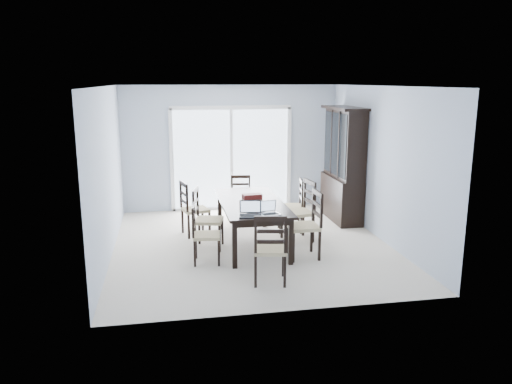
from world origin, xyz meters
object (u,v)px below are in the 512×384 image
(chair_end_near, at_px, (270,242))
(laptop_dark, at_px, (250,213))
(chair_end_far, at_px, (241,193))
(cell_phone, at_px, (268,213))
(chair_left_far, at_px, (190,203))
(game_box, at_px, (252,196))
(chair_right_mid, at_px, (303,204))
(china_hutch, at_px, (343,166))
(laptop_silver, at_px, (270,212))
(chair_right_far, at_px, (295,200))
(hot_tub, at_px, (201,181))
(chair_right_near, at_px, (310,217))
(chair_left_mid, at_px, (203,212))
(dining_table, at_px, (251,206))
(chair_left_near, at_px, (201,228))

(chair_end_near, bearing_deg, laptop_dark, 110.78)
(chair_end_far, bearing_deg, cell_phone, 98.59)
(chair_left_far, bearing_deg, game_box, 47.46)
(game_box, bearing_deg, chair_end_near, -92.46)
(chair_right_mid, bearing_deg, laptop_dark, 125.27)
(china_hutch, relative_size, laptop_silver, 6.84)
(chair_right_far, bearing_deg, hot_tub, 38.44)
(chair_left_far, relative_size, laptop_dark, 3.12)
(chair_right_near, distance_m, chair_end_far, 2.39)
(chair_right_mid, bearing_deg, china_hutch, -53.18)
(chair_left_mid, xyz_separation_m, chair_left_far, (-0.17, 0.73, -0.02))
(dining_table, bearing_deg, chair_right_far, 35.34)
(chair_right_mid, bearing_deg, chair_end_far, 22.22)
(dining_table, bearing_deg, game_box, 76.41)
(hot_tub, bearing_deg, chair_right_mid, -64.54)
(chair_left_far, xyz_separation_m, chair_end_near, (0.93, -2.40, 0.01))
(laptop_silver, relative_size, cell_phone, 3.24)
(chair_left_near, xyz_separation_m, chair_right_near, (1.67, -0.04, 0.09))
(chair_end_far, bearing_deg, laptop_silver, 99.01)
(chair_end_near, xyz_separation_m, chair_end_far, (0.09, 3.24, -0.07))
(china_hutch, distance_m, chair_left_far, 3.08)
(laptop_silver, distance_m, game_box, 1.06)
(chair_right_mid, relative_size, game_box, 3.80)
(chair_right_far, distance_m, laptop_dark, 1.93)
(chair_left_mid, height_order, chair_right_near, chair_right_near)
(chair_left_mid, relative_size, cell_phone, 11.58)
(chair_right_far, bearing_deg, dining_table, 134.10)
(dining_table, height_order, game_box, game_box)
(chair_right_near, bearing_deg, dining_table, 47.02)
(hot_tub, bearing_deg, chair_left_far, -98.02)
(chair_right_mid, height_order, hot_tub, chair_right_mid)
(chair_left_near, height_order, chair_right_mid, chair_right_mid)
(dining_table, xyz_separation_m, chair_left_mid, (-0.80, -0.01, -0.07))
(chair_right_mid, relative_size, chair_end_near, 1.05)
(chair_left_far, xyz_separation_m, hot_tub, (0.37, 2.59, -0.14))
(chair_left_far, xyz_separation_m, cell_phone, (1.08, -1.52, 0.16))
(dining_table, distance_m, chair_right_far, 1.12)
(chair_left_near, bearing_deg, dining_table, 133.75)
(chair_end_far, height_order, cell_phone, chair_end_far)
(chair_end_near, bearing_deg, cell_phone, 90.88)
(chair_right_mid, distance_m, chair_end_near, 2.04)
(chair_right_near, relative_size, laptop_dark, 3.38)
(china_hutch, distance_m, chair_end_far, 2.06)
(chair_left_near, xyz_separation_m, laptop_dark, (0.71, -0.25, 0.26))
(china_hutch, height_order, chair_right_far, china_hutch)
(dining_table, bearing_deg, cell_phone, -82.30)
(laptop_dark, bearing_deg, china_hutch, 55.22)
(chair_end_near, bearing_deg, dining_table, 98.98)
(china_hutch, distance_m, chair_right_near, 2.36)
(chair_left_far, relative_size, chair_right_near, 0.93)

